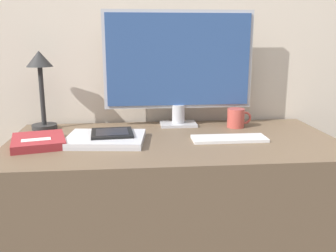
{
  "coord_description": "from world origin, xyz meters",
  "views": [
    {
      "loc": [
        -0.16,
        -1.19,
        1.15
      ],
      "look_at": [
        -0.02,
        0.19,
        0.81
      ],
      "focal_mm": 40.0,
      "sensor_mm": 36.0,
      "label": 1
    }
  ],
  "objects_px": {
    "desk_lamp": "(41,76)",
    "laptop": "(105,139)",
    "coffee_mug": "(236,118)",
    "keyboard": "(229,138)",
    "monitor": "(179,64)",
    "notebook": "(39,141)",
    "ereader": "(112,133)"
  },
  "relations": [
    {
      "from": "desk_lamp",
      "to": "laptop",
      "type": "bearing_deg",
      "value": -40.72
    },
    {
      "from": "coffee_mug",
      "to": "keyboard",
      "type": "bearing_deg",
      "value": -112.21
    },
    {
      "from": "monitor",
      "to": "notebook",
      "type": "bearing_deg",
      "value": -154.31
    },
    {
      "from": "monitor",
      "to": "ereader",
      "type": "distance_m",
      "value": 0.44
    },
    {
      "from": "keyboard",
      "to": "coffee_mug",
      "type": "height_order",
      "value": "coffee_mug"
    },
    {
      "from": "coffee_mug",
      "to": "laptop",
      "type": "bearing_deg",
      "value": -161.26
    },
    {
      "from": "notebook",
      "to": "coffee_mug",
      "type": "relative_size",
      "value": 2.33
    },
    {
      "from": "keyboard",
      "to": "coffee_mug",
      "type": "relative_size",
      "value": 2.67
    },
    {
      "from": "keyboard",
      "to": "laptop",
      "type": "xyz_separation_m",
      "value": [
        -0.48,
        0.02,
        0.01
      ]
    },
    {
      "from": "monitor",
      "to": "laptop",
      "type": "distance_m",
      "value": 0.48
    },
    {
      "from": "keyboard",
      "to": "ereader",
      "type": "distance_m",
      "value": 0.46
    },
    {
      "from": "ereader",
      "to": "coffee_mug",
      "type": "height_order",
      "value": "coffee_mug"
    },
    {
      "from": "keyboard",
      "to": "coffee_mug",
      "type": "xyz_separation_m",
      "value": [
        0.08,
        0.21,
        0.03
      ]
    },
    {
      "from": "ereader",
      "to": "laptop",
      "type": "bearing_deg",
      "value": -133.91
    },
    {
      "from": "laptop",
      "to": "keyboard",
      "type": "bearing_deg",
      "value": -2.0
    },
    {
      "from": "monitor",
      "to": "coffee_mug",
      "type": "distance_m",
      "value": 0.35
    },
    {
      "from": "monitor",
      "to": "desk_lamp",
      "type": "xyz_separation_m",
      "value": [
        -0.59,
        -0.01,
        -0.05
      ]
    },
    {
      "from": "laptop",
      "to": "desk_lamp",
      "type": "relative_size",
      "value": 0.94
    },
    {
      "from": "keyboard",
      "to": "notebook",
      "type": "bearing_deg",
      "value": 179.88
    },
    {
      "from": "notebook",
      "to": "coffee_mug",
      "type": "height_order",
      "value": "coffee_mug"
    },
    {
      "from": "coffee_mug",
      "to": "ereader",
      "type": "bearing_deg",
      "value": -162.89
    },
    {
      "from": "desk_lamp",
      "to": "coffee_mug",
      "type": "bearing_deg",
      "value": -3.36
    },
    {
      "from": "keyboard",
      "to": "ereader",
      "type": "xyz_separation_m",
      "value": [
        -0.45,
        0.04,
        0.02
      ]
    },
    {
      "from": "notebook",
      "to": "coffee_mug",
      "type": "distance_m",
      "value": 0.83
    },
    {
      "from": "laptop",
      "to": "coffee_mug",
      "type": "height_order",
      "value": "coffee_mug"
    },
    {
      "from": "monitor",
      "to": "coffee_mug",
      "type": "bearing_deg",
      "value": -13.68
    },
    {
      "from": "keyboard",
      "to": "coffee_mug",
      "type": "distance_m",
      "value": 0.23
    },
    {
      "from": "monitor",
      "to": "coffee_mug",
      "type": "height_order",
      "value": "monitor"
    },
    {
      "from": "ereader",
      "to": "keyboard",
      "type": "bearing_deg",
      "value": -5.27
    },
    {
      "from": "monitor",
      "to": "desk_lamp",
      "type": "distance_m",
      "value": 0.59
    },
    {
      "from": "monitor",
      "to": "keyboard",
      "type": "distance_m",
      "value": 0.42
    },
    {
      "from": "monitor",
      "to": "laptop",
      "type": "relative_size",
      "value": 2.09
    }
  ]
}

